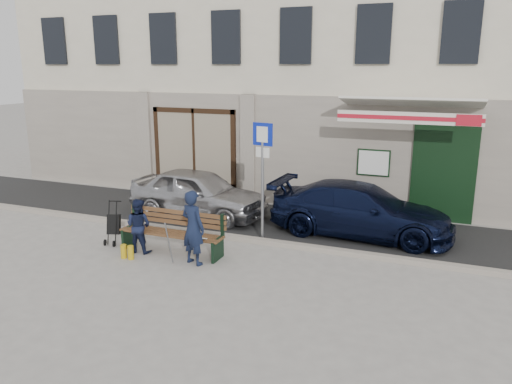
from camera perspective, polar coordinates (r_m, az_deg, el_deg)
The scene contains 11 objects.
ground at distance 10.48m, azimuth -4.00°, elevation -8.32°, with size 80.00×80.00×0.00m, color #9E9991.
asphalt_lane at distance 13.17m, azimuth 1.80°, elevation -3.48°, with size 60.00×3.20×0.01m, color #282828.
curb at distance 11.74m, azimuth -0.85°, elevation -5.45°, with size 60.00×0.18×0.12m, color #9E9384.
building at distance 17.70m, azimuth 8.10°, elevation 17.23°, with size 20.00×8.27×10.00m.
car_silver at distance 13.66m, azimuth -6.63°, elevation -0.08°, with size 1.55×3.85×1.31m, color #B0B0B5.
car_navy at distance 12.31m, azimuth 11.88°, elevation -2.01°, with size 1.78×4.37×1.27m, color black.
parking_sign at distance 11.35m, azimuth 0.75°, elevation 3.38°, with size 0.51×0.15×2.78m.
bench at distance 11.14m, azimuth -9.81°, elevation -4.59°, with size 2.40×1.17×0.98m.
man at distance 10.34m, azimuth -7.21°, elevation -4.06°, with size 0.58×0.38×1.58m, color #121B33.
woman at distance 11.27m, azimuth -13.28°, elevation -3.75°, with size 0.59×0.46×1.21m, color #121933.
stroller at distance 11.98m, azimuth -15.97°, elevation -3.68°, with size 0.36×0.46×1.00m.
Camera 1 is at (4.21, -8.71, 4.02)m, focal length 35.00 mm.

